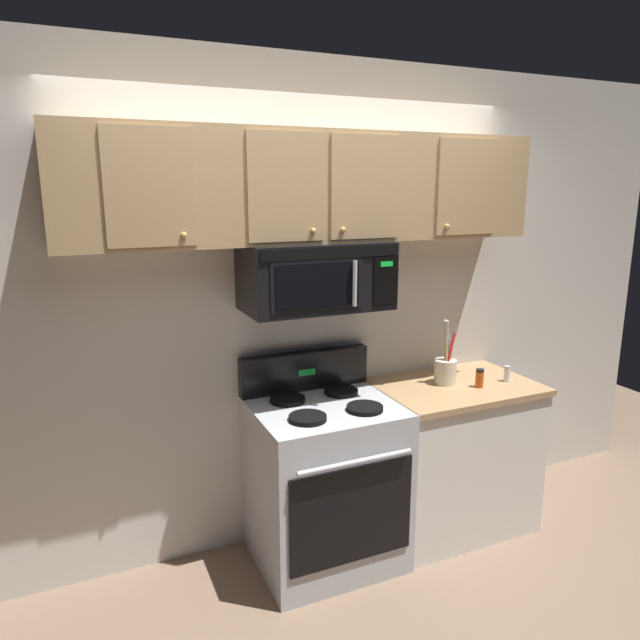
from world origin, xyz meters
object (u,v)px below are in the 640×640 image
Objects in this scene: stove_range at (325,480)px; over_range_microwave at (316,276)px; utensil_crock_cream at (446,369)px; spice_jar at (480,378)px; salt_shaker at (507,374)px.

stove_range is 1.47× the size of over_range_microwave.
stove_range is at bearing -177.42° from utensil_crock_cream.
spice_jar is (0.14, -0.13, -0.04)m from utensil_crock_cream.
stove_range reaches higher than salt_shaker.
utensil_crock_cream is at bearing 136.97° from spice_jar.
over_range_microwave reaches higher than salt_shaker.
stove_range is 11.84× the size of salt_shaker.
utensil_crock_cream is at bearing -5.86° from over_range_microwave.
utensil_crock_cream is 0.20m from spice_jar.
utensil_crock_cream reaches higher than salt_shaker.
utensil_crock_cream is at bearing 161.95° from salt_shaker.
salt_shaker is (0.36, -0.12, -0.04)m from utensil_crock_cream.
over_range_microwave reaches higher than stove_range.
salt_shaker is 0.22m from spice_jar.
over_range_microwave is 6.98× the size of spice_jar.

